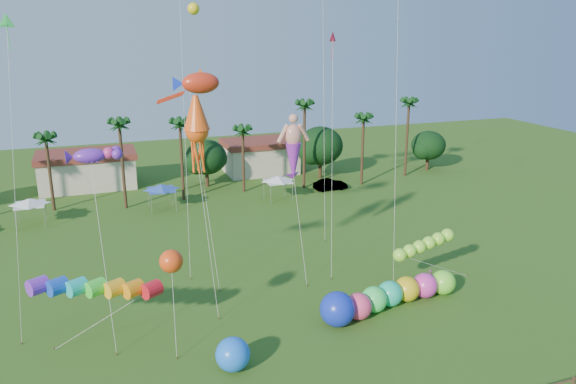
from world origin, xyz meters
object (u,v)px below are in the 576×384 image
object	(u,v)px
car_b	(330,185)
caterpillar_inflatable	(385,297)
spectator_b	(430,280)
blue_ball	(233,354)

from	to	relation	value
car_b	caterpillar_inflatable	distance (m)	32.60
spectator_b	car_b	bearing A→B (deg)	100.01
car_b	caterpillar_inflatable	bearing A→B (deg)	162.72
blue_ball	caterpillar_inflatable	bearing A→B (deg)	16.31
spectator_b	blue_ball	xyz separation A→B (m)	(-17.86, -5.41, 0.18)
car_b	caterpillar_inflatable	xyz separation A→B (m)	(-9.32, -31.24, 0.34)
spectator_b	caterpillar_inflatable	world-z (taller)	caterpillar_inflatable
spectator_b	caterpillar_inflatable	distance (m)	5.37
caterpillar_inflatable	blue_ball	bearing A→B (deg)	-174.07
car_b	blue_ball	xyz separation A→B (m)	(-22.08, -34.97, 0.36)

